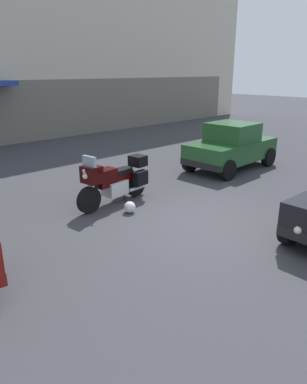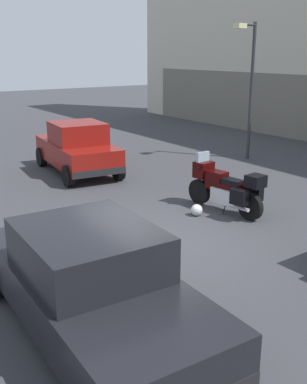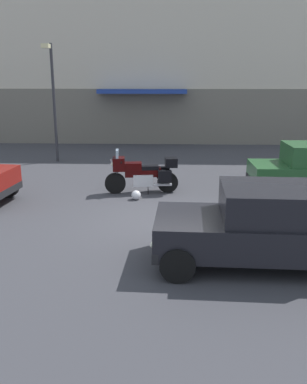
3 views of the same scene
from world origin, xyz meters
name	(u,v)px [view 3 (image 3 of 3)]	position (x,y,z in m)	size (l,w,h in m)	color
ground_plane	(165,221)	(0.00, 0.00, 0.00)	(80.00, 80.00, 0.00)	#38383D
building_facade_rear	(169,16)	(0.00, 13.21, 6.37)	(36.12, 3.40, 12.84)	beige
motorcycle	(143,173)	(-0.71, 2.59, 0.62)	(2.26, 0.85, 1.36)	black
helmet	(136,195)	(-0.87, 1.84, 0.14)	(0.28, 0.28, 0.28)	silver
car_sedan_far	(273,227)	(2.07, -2.46, 0.78)	(4.63, 2.07, 1.56)	black
streetlamp_curbside	(52,91)	(-4.59, 7.20, 2.87)	(0.28, 0.94, 4.71)	#2D2D33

